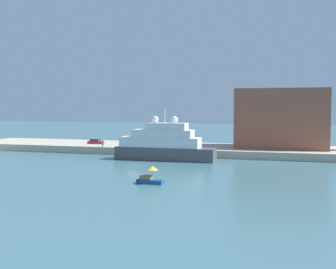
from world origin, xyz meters
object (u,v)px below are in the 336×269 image
at_px(person_figure, 103,143).
at_px(large_yacht, 163,145).
at_px(small_motorboat, 150,177).
at_px(parked_car, 96,142).
at_px(mooring_bollard, 150,146).
at_px(harbor_building, 283,118).

bearing_deg(person_figure, large_yacht, -25.03).
distance_m(small_motorboat, person_figure, 45.22).
bearing_deg(parked_car, small_motorboat, -54.63).
relative_size(small_motorboat, parked_car, 0.97).
xyz_separation_m(small_motorboat, person_figure, (-25.68, 37.18, 1.59)).
bearing_deg(large_yacht, mooring_bollard, 126.82).
bearing_deg(harbor_building, large_yacht, -141.99).
bearing_deg(mooring_bollard, large_yacht, -53.18).
xyz_separation_m(person_figure, mooring_bollard, (12.65, -0.75, -0.42)).
xyz_separation_m(small_motorboat, mooring_bollard, (-13.04, 36.43, 1.17)).
relative_size(large_yacht, person_figure, 12.00).
bearing_deg(large_yacht, parked_car, 148.20).
bearing_deg(mooring_bollard, small_motorboat, -70.31).
height_order(person_figure, mooring_bollard, person_figure).
relative_size(parked_car, person_figure, 2.26).
bearing_deg(small_motorboat, parked_car, 125.37).
height_order(parked_car, person_figure, person_figure).
bearing_deg(large_yacht, person_figure, 154.97).
height_order(large_yacht, small_motorboat, large_yacht).
height_order(large_yacht, harbor_building, harbor_building).
height_order(harbor_building, parked_car, harbor_building).
height_order(harbor_building, person_figure, harbor_building).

